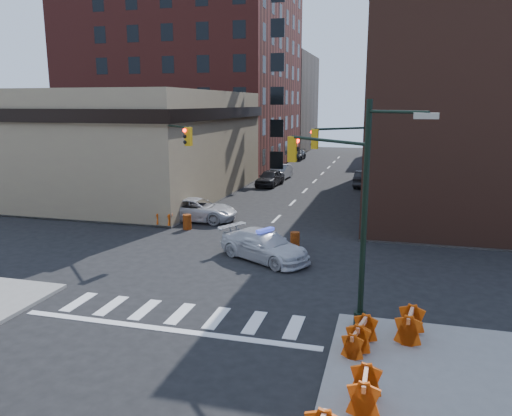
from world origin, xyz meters
The scene contains 30 objects.
ground centered at (0.00, 0.00, 0.00)m, with size 140.00×140.00×0.00m, color black.
sidewalk_nw centered at (-23.00, 32.75, 0.07)m, with size 34.00×54.50×0.15m, color gray.
bank_building centered at (-17.00, 16.50, 4.50)m, with size 22.00×22.00×9.00m, color #867857.
apartment_block centered at (-18.50, 40.00, 12.00)m, with size 25.00×25.00×24.00m, color #5A211C.
commercial_row_ne centered at (13.00, 22.50, 7.00)m, with size 14.00×34.00×14.00m, color #4D2A1E.
filler_nw centered at (-16.00, 62.00, 8.00)m, with size 20.00×18.00×16.00m, color brown.
filler_ne centered at (14.00, 58.00, 6.00)m, with size 16.00×16.00×12.00m, color #5A211C.
signal_pole_se centered at (6.04, -5.52, 4.61)m, with size 5.40×5.27×8.00m.
signal_pole_nw centered at (-5.85, 5.34, 4.34)m, with size 3.58×3.67×8.00m.
signal_pole_ne centered at (5.84, 5.35, 4.34)m, with size 3.67×3.58×8.00m.
tree_ne_near centered at (7.50, 26.00, 3.49)m, with size 3.00×3.00×4.85m.
tree_ne_far centered at (7.50, 34.00, 3.49)m, with size 3.00×3.00×4.85m.
police_car centered at (1.46, 0.71, 0.77)m, with size 2.15×5.28×1.53m, color silver.
pickup centered at (-5.23, 8.08, 0.78)m, with size 2.59×5.61×1.56m, color silver.
parked_car_wnear centered at (-3.82, 23.89, 0.80)m, with size 1.88×4.68×1.60m, color black.
parked_car_wfar centered at (-3.78, 28.37, 0.79)m, with size 1.67×4.80×1.58m, color gray.
parked_car_wdeep centered at (-5.50, 47.33, 0.72)m, with size 2.02×4.98×1.44m, color black.
parked_car_enear centered at (5.21, 25.85, 0.77)m, with size 1.64×4.70×1.55m, color black.
parked_car_efar centered at (5.50, 36.51, 0.66)m, with size 1.56×3.87×1.32m, color gray.
pedestrian_a centered at (-10.46, 7.73, 1.15)m, with size 0.73×0.48×2.00m, color black.
pedestrian_b centered at (-8.41, 6.00, 1.14)m, with size 0.97×0.75×1.99m, color black.
pedestrian_c centered at (-10.76, 6.40, 1.07)m, with size 1.08×0.45×1.84m, color black.
barrel_road centered at (2.62, 3.19, 0.47)m, with size 0.53×0.53×0.94m, color red.
barrel_bank centered at (-4.92, 5.60, 0.49)m, with size 0.55×0.55×0.98m, color #E23E0A.
barricade_se_a centered at (6.97, -8.00, 0.61)m, with size 1.23×0.62×0.93m, color #F1450B, non-canonical shape.
barricade_se_b centered at (8.50, -7.00, 0.65)m, with size 1.34×0.67×1.01m, color #D5670A, non-canonical shape.
barricade_se_c centered at (6.82, -8.50, 0.55)m, with size 1.08×0.54×0.81m, color red, non-canonical shape.
barricade_se_d centered at (7.24, -11.36, 0.63)m, with size 1.28×0.64×0.96m, color red, non-canonical shape.
barricade_nw_a centered at (-6.50, 5.70, 0.58)m, with size 1.13×0.57×0.85m, color orange, non-canonical shape.
barricade_nw_b centered at (-8.50, 7.58, 0.58)m, with size 1.14×0.57×0.85m, color red, non-canonical shape.
Camera 1 is at (7.57, -23.47, 8.01)m, focal length 35.00 mm.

